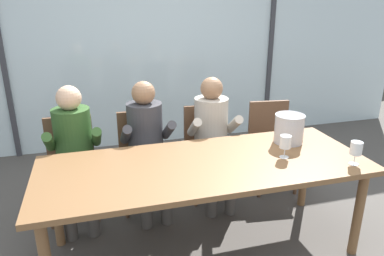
% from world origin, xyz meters
% --- Properties ---
extents(ground, '(14.00, 14.00, 0.00)m').
position_xyz_m(ground, '(0.00, 1.00, 0.00)').
color(ground, '#4C4742').
extents(window_glass_panel, '(7.60, 0.03, 2.60)m').
position_xyz_m(window_glass_panel, '(0.00, 2.39, 1.30)').
color(window_glass_panel, silver).
rests_on(window_glass_panel, ground).
extents(window_mullion_left, '(0.06, 0.06, 2.60)m').
position_xyz_m(window_mullion_left, '(-1.71, 2.37, 1.30)').
color(window_mullion_left, '#38383D').
rests_on(window_mullion_left, ground).
extents(window_mullion_right, '(0.06, 0.06, 2.60)m').
position_xyz_m(window_mullion_right, '(1.71, 2.37, 1.30)').
color(window_mullion_right, '#38383D').
rests_on(window_mullion_right, ground).
extents(hillside_vineyard, '(13.60, 2.40, 1.93)m').
position_xyz_m(hillside_vineyard, '(0.00, 5.95, 0.96)').
color(hillside_vineyard, '#386633').
rests_on(hillside_vineyard, ground).
extents(dining_table, '(2.40, 0.93, 0.75)m').
position_xyz_m(dining_table, '(0.00, 0.00, 0.68)').
color(dining_table, brown).
rests_on(dining_table, ground).
extents(chair_near_curtain, '(0.44, 0.44, 0.88)m').
position_xyz_m(chair_near_curtain, '(-0.99, 0.89, 0.51)').
color(chair_near_curtain, brown).
rests_on(chair_near_curtain, ground).
extents(chair_left_of_center, '(0.45, 0.45, 0.88)m').
position_xyz_m(chair_left_of_center, '(-0.34, 0.88, 0.51)').
color(chair_left_of_center, brown).
rests_on(chair_left_of_center, ground).
extents(chair_center, '(0.45, 0.45, 0.88)m').
position_xyz_m(chair_center, '(0.31, 0.90, 0.51)').
color(chair_center, brown).
rests_on(chair_center, ground).
extents(chair_right_of_center, '(0.49, 0.49, 0.88)m').
position_xyz_m(chair_right_of_center, '(1.00, 0.87, 0.51)').
color(chair_right_of_center, brown).
rests_on(chair_right_of_center, ground).
extents(person_olive_shirt, '(0.47, 0.62, 1.20)m').
position_xyz_m(person_olive_shirt, '(-0.94, 0.74, 0.69)').
color(person_olive_shirt, '#2D5123').
rests_on(person_olive_shirt, ground).
extents(person_charcoal_jacket, '(0.47, 0.62, 1.20)m').
position_xyz_m(person_charcoal_jacket, '(-0.31, 0.74, 0.69)').
color(person_charcoal_jacket, '#38383D').
rests_on(person_charcoal_jacket, ground).
extents(person_beige_jumper, '(0.48, 0.63, 1.20)m').
position_xyz_m(person_beige_jumper, '(0.32, 0.74, 0.69)').
color(person_beige_jumper, '#B7AD9E').
rests_on(person_beige_jumper, ground).
extents(ice_bucket_primary, '(0.24, 0.24, 0.24)m').
position_xyz_m(ice_bucket_primary, '(0.79, 0.20, 0.87)').
color(ice_bucket_primary, '#B7B7BC').
rests_on(ice_bucket_primary, dining_table).
extents(wine_glass_by_left_taster, '(0.08, 0.08, 0.17)m').
position_xyz_m(wine_glass_by_left_taster, '(1.03, -0.31, 0.87)').
color(wine_glass_by_left_taster, silver).
rests_on(wine_glass_by_left_taster, dining_table).
extents(wine_glass_near_bucket, '(0.08, 0.08, 0.17)m').
position_xyz_m(wine_glass_near_bucket, '(0.61, -0.07, 0.87)').
color(wine_glass_near_bucket, silver).
rests_on(wine_glass_near_bucket, dining_table).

